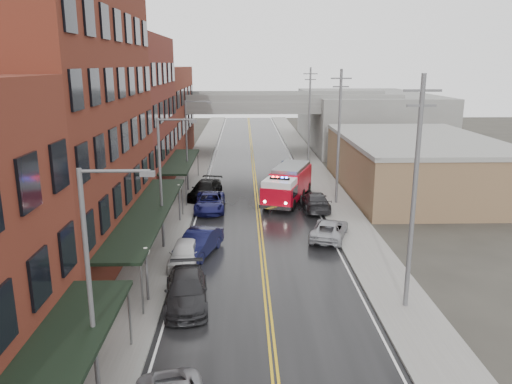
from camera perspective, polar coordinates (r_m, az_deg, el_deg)
name	(u,v)px	position (r m, az deg, el deg)	size (l,w,h in m)	color
road	(259,221)	(40.58, 0.35, -3.35)	(11.00, 160.00, 0.02)	black
sidewalk_left	(169,221)	(40.99, -9.92, -3.30)	(3.00, 160.00, 0.15)	slate
sidewalk_right	(348,220)	(41.43, 10.51, -3.13)	(3.00, 160.00, 0.15)	slate
curb_left	(189,221)	(40.78, -7.62, -3.30)	(0.30, 160.00, 0.15)	gray
curb_right	(328,220)	(41.12, 8.25, -3.17)	(0.30, 160.00, 0.15)	gray
brick_building_b	(50,120)	(34.01, -22.44, 7.60)	(9.00, 20.00, 18.00)	#582217
brick_building_c	(119,116)	(50.81, -15.36, 8.39)	(9.00, 15.00, 15.00)	#5D241C
brick_building_far	(152,114)	(68.00, -11.82, 8.74)	(9.00, 20.00, 12.00)	brown
tan_building	(415,166)	(52.53, 17.74, 2.88)	(14.00, 22.00, 5.00)	olive
right_far_block	(365,119)	(81.37, 12.34, 8.19)	(18.00, 30.00, 8.00)	slate
awning_1	(149,211)	(33.58, -12.15, -2.19)	(2.60, 18.00, 3.09)	black
awning_2	(181,161)	(50.40, -8.58, 3.50)	(2.60, 13.00, 3.09)	black
globe_lamp_1	(146,262)	(27.11, -12.45, -7.80)	(0.44, 0.44, 3.12)	#59595B
globe_lamp_2	(179,194)	(40.25, -8.79, -0.26)	(0.44, 0.44, 3.12)	#59595B
street_lamp_0	(95,273)	(18.89, -17.89, -8.81)	(2.64, 0.22, 9.00)	#59595B
street_lamp_1	(164,176)	(33.83, -10.47, 1.86)	(2.64, 0.22, 9.00)	#59595B
street_lamp_2	(189,140)	(49.44, -7.66, 5.91)	(2.64, 0.22, 9.00)	#59595B
utility_pole_0	(414,191)	(25.81, 17.66, 0.06)	(1.80, 0.24, 12.00)	#59595B
utility_pole_1	(339,135)	(44.84, 9.45, 6.42)	(1.80, 0.24, 12.00)	#59595B
utility_pole_2	(309,113)	(64.47, 6.13, 8.93)	(1.80, 0.24, 12.00)	#59595B
overpass	(252,111)	(70.92, -0.47, 9.25)	(40.00, 10.00, 7.50)	slate
fire_truck	(288,183)	(46.08, 3.63, 0.98)	(5.54, 9.05, 3.15)	#B6081A
parked_car_left_3	(186,290)	(27.13, -7.98, -11.08)	(2.22, 5.46, 1.58)	black
parked_car_left_4	(185,253)	(32.23, -8.13, -6.89)	(1.81, 4.51, 1.54)	silver
parked_car_left_5	(199,243)	(33.62, -6.57, -5.81)	(1.76, 5.05, 1.66)	black
parked_car_left_6	(210,202)	(43.51, -5.30, -1.15)	(2.53, 5.50, 1.53)	#14154B
parked_car_left_7	(205,190)	(47.58, -5.81, 0.28)	(2.32, 5.70, 1.65)	black
parked_car_right_0	(329,229)	(36.88, 8.37, -4.24)	(2.30, 5.00, 1.39)	#98999F
parked_car_right_1	(315,201)	(43.82, 6.77, -1.04)	(2.21, 5.44, 1.58)	#272729
parked_car_right_2	(296,180)	(52.04, 4.57, 1.41)	(1.69, 4.20, 1.43)	silver
parked_car_right_3	(288,166)	(59.09, 3.71, 2.99)	(1.50, 4.30, 1.42)	black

